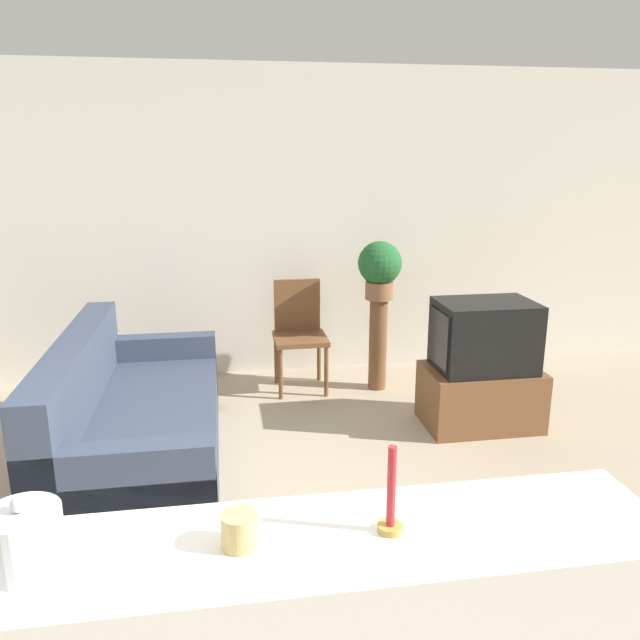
# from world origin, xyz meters

# --- Properties ---
(wall_back) EXTENTS (9.00, 0.06, 2.70)m
(wall_back) POSITION_xyz_m (0.00, 3.43, 1.35)
(wall_back) COLOR silver
(wall_back) RESTS_ON ground_plane
(couch) EXTENTS (0.93, 2.01, 0.88)m
(couch) POSITION_xyz_m (-0.59, 1.66, 0.30)
(couch) COLOR #384256
(couch) RESTS_ON ground_plane
(tv_stand) EXTENTS (0.83, 0.54, 0.44)m
(tv_stand) POSITION_xyz_m (1.86, 1.96, 0.22)
(tv_stand) COLOR brown
(tv_stand) RESTS_ON ground_plane
(television) EXTENTS (0.70, 0.49, 0.50)m
(television) POSITION_xyz_m (1.85, 1.96, 0.69)
(television) COLOR black
(television) RESTS_ON tv_stand
(wooden_chair) EXTENTS (0.44, 0.44, 0.92)m
(wooden_chair) POSITION_xyz_m (0.63, 2.96, 0.52)
(wooden_chair) COLOR brown
(wooden_chair) RESTS_ON ground_plane
(plant_stand) EXTENTS (0.15, 0.15, 0.79)m
(plant_stand) POSITION_xyz_m (1.29, 2.81, 0.40)
(plant_stand) COLOR brown
(plant_stand) RESTS_ON ground_plane
(potted_plant) EXTENTS (0.36, 0.36, 0.48)m
(potted_plant) POSITION_xyz_m (1.29, 2.81, 1.06)
(potted_plant) COLOR #8E5B3D
(potted_plant) RESTS_ON plant_stand
(decorative_bowl) EXTENTS (0.19, 0.19, 0.20)m
(decorative_bowl) POSITION_xyz_m (-0.51, -0.67, 1.06)
(decorative_bowl) COLOR silver
(decorative_bowl) RESTS_ON foreground_counter
(candle_jar) EXTENTS (0.10, 0.10, 0.09)m
(candle_jar) POSITION_xyz_m (0.01, -0.67, 1.03)
(candle_jar) COLOR tan
(candle_jar) RESTS_ON foreground_counter
(candlestick) EXTENTS (0.07, 0.07, 0.25)m
(candlestick) POSITION_xyz_m (0.42, -0.67, 1.06)
(candlestick) COLOR #B7933D
(candlestick) RESTS_ON foreground_counter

